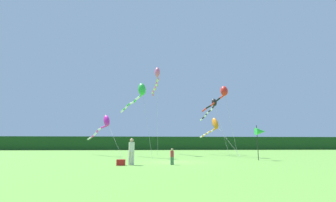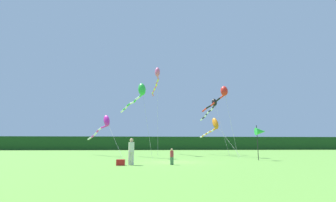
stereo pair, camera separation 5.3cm
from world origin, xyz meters
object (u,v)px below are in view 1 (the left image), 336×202
kite_black (212,106)px  kite_green (140,92)px  kite_orange (214,125)px  cooler_box (121,162)px  banner_flag_pole (260,132)px  person_adult (132,150)px  kite_magenta (104,124)px  kite_rainbow (157,76)px  person_child (172,156)px  kite_red (222,94)px

kite_black → kite_green: bearing=-140.8°
kite_orange → kite_green: bearing=-152.3°
cooler_box → kite_green: bearing=85.5°
banner_flag_pole → kite_orange: kite_orange is taller
kite_orange → person_adult: bearing=-123.7°
banner_flag_pole → kite_orange: (-1.59, 10.28, 1.40)m
kite_magenta → kite_rainbow: bearing=23.7°
person_child → kite_rainbow: kite_rainbow is taller
person_adult → kite_orange: size_ratio=0.23×
banner_flag_pole → kite_orange: bearing=98.8°
kite_black → kite_rainbow: bearing=-167.4°
kite_magenta → kite_orange: size_ratio=1.14×
person_adult → kite_rainbow: size_ratio=0.15×
kite_green → kite_orange: kite_green is taller
cooler_box → banner_flag_pole: 13.20m
person_adult → kite_black: 21.78m
person_child → kite_black: size_ratio=0.12×
banner_flag_pole → kite_black: (-0.92, 13.65, 4.46)m
kite_rainbow → person_child: bearing=-87.7°
kite_orange → cooler_box: bearing=-125.0°
kite_magenta → kite_orange: 14.27m
person_child → kite_green: (-2.75, 9.59, 6.52)m
cooler_box → kite_orange: bearing=55.0°
person_adult → banner_flag_pole: bearing=21.3°
kite_red → kite_magenta: 14.81m
person_adult → cooler_box: size_ratio=3.20×
kite_red → kite_magenta: bearing=169.1°
kite_black → kite_magenta: bearing=-162.4°
banner_flag_pole → kite_red: size_ratio=0.38×
kite_black → kite_orange: 4.60m
banner_flag_pole → kite_orange: size_ratio=0.39×
person_adult → banner_flag_pole: (11.42, 4.46, 1.54)m
cooler_box → banner_flag_pole: size_ratio=0.18×
kite_magenta → kite_orange: bearing=5.4°
banner_flag_pole → kite_red: 7.99m
person_child → cooler_box: person_child is taller
kite_magenta → kite_orange: kite_orange is taller
kite_rainbow → person_adult: bearing=-97.7°
person_adult → person_child: (2.84, 0.04, -0.39)m
kite_red → kite_green: bearing=-174.0°
person_adult → cooler_box: person_adult is taller
banner_flag_pole → kite_green: kite_green is taller
kite_red → kite_green: kite_red is taller
banner_flag_pole → kite_magenta: bearing=150.5°
person_adult → kite_rainbow: bearing=82.3°
person_adult → kite_red: bearing=47.5°
kite_green → kite_black: bearing=39.2°
cooler_box → kite_rainbow: (2.88, 16.52, 10.80)m
cooler_box → kite_red: kite_red is taller
person_child → kite_black: kite_black is taller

